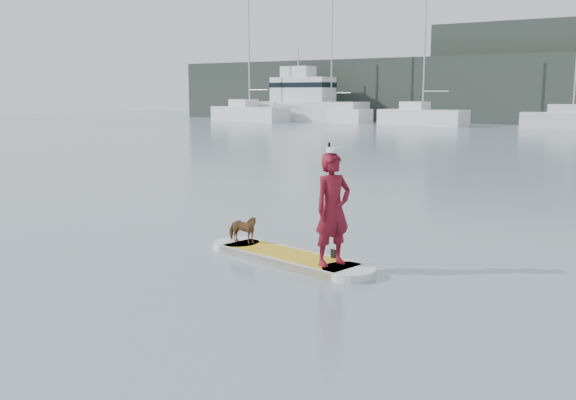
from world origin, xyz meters
The scene contains 12 objects.
ground centered at (0.00, 0.00, 0.00)m, with size 140.00×140.00×0.00m, color slate.
paddleboard centered at (-1.09, 1.12, 0.06)m, with size 3.25×1.32×0.12m.
paddler centered at (-0.19, 0.93, 0.97)m, with size 0.62×0.41×1.70m, color maroon.
white_cap centered at (-0.19, 0.93, 1.85)m, with size 0.22×0.22×0.07m, color silver.
dog centered at (-2.16, 1.35, 0.36)m, with size 0.26×0.58×0.49m, color #54361C.
paddle centered at (-0.35, 1.27, 0.80)m, with size 0.10×0.30×2.00m.
sailboat_a centered at (-31.89, 43.46, 0.83)m, with size 8.53×3.92×11.93m.
sailboat_b centered at (-24.34, 45.98, 0.81)m, with size 8.08×3.54×11.61m.
sailboat_c centered at (-14.92, 44.61, 0.79)m, with size 7.63×3.32×10.62m.
sailboat_d centered at (-3.35, 45.18, 0.78)m, with size 7.70×3.41×10.96m.
motor_yacht_b centered at (-27.13, 46.54, 1.95)m, with size 10.49×3.59×6.92m.
shore_building_west centered at (-10.00, 54.00, 4.50)m, with size 14.00×4.00×9.00m, color #202823.
Camera 1 is at (4.21, -7.40, 2.67)m, focal length 40.00 mm.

